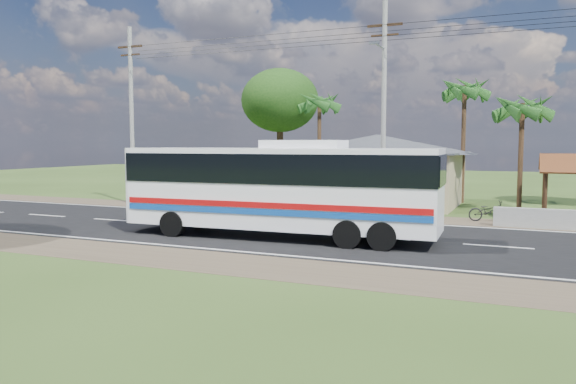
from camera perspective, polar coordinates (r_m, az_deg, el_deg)
name	(u,v)px	position (r m, az deg, el deg)	size (l,w,h in m)	color
ground	(278,232)	(24.50, -1.02, -4.06)	(120.00, 120.00, 0.00)	#2C4318
road	(278,232)	(24.50, -1.02, -4.04)	(120.00, 16.00, 0.03)	black
house	(377,162)	(36.18, 8.99, 3.01)	(12.40, 10.00, 5.00)	tan
utility_poles	(377,106)	(29.50, 9.06, 8.65)	(32.80, 2.22, 11.00)	#9E9E99
palm_near	(522,109)	(33.08, 22.71, 7.83)	(2.80, 2.80, 6.70)	#47301E
palm_mid	(465,91)	(37.88, 17.51, 9.77)	(2.80, 2.80, 8.20)	#47301E
palm_far	(319,103)	(40.62, 3.22, 8.97)	(2.80, 2.80, 7.70)	#47301E
tree_behind_house	(280,101)	(44.01, -0.82, 9.25)	(6.00, 6.00, 9.61)	#47301E
coach_bus	(279,183)	(22.60, -0.90, 0.97)	(12.90, 3.32, 3.97)	white
motorcycle	(489,211)	(29.36, 19.75, -1.83)	(0.68, 1.96, 1.03)	black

